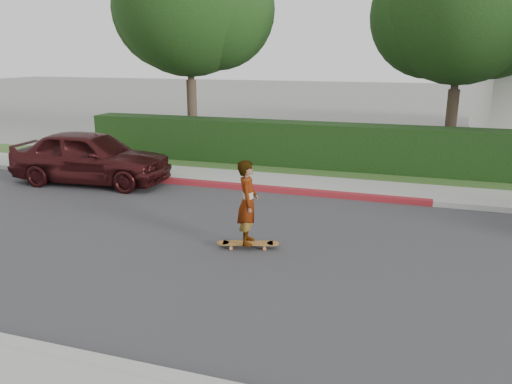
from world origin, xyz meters
TOP-DOWN VIEW (x-y plane):
  - ground at (0.00, 0.00)m, footprint 120.00×120.00m
  - road at (0.00, 0.00)m, footprint 60.00×8.00m
  - curb_far at (0.00, 4.10)m, footprint 60.00×0.20m
  - curb_red_section at (-5.00, 4.10)m, footprint 12.00×0.21m
  - sidewalk_far at (0.00, 5.00)m, footprint 60.00×1.60m
  - planting_strip at (0.00, 6.60)m, footprint 60.00×1.60m
  - hedge at (-3.00, 7.20)m, footprint 15.00×1.00m
  - flowering_shrub at (-10.01, 6.74)m, footprint 1.40×1.00m
  - tree_left at (-7.51, 8.69)m, footprint 5.99×5.21m
  - tree_center at (1.49, 9.19)m, footprint 5.66×4.84m
  - skateboard at (-2.42, 0.06)m, footprint 1.21×0.56m
  - skateboarder at (-2.42, 0.06)m, footprint 0.52×0.67m
  - car_maroon at (-8.34, 3.44)m, footprint 4.66×2.14m

SIDE VIEW (x-z plane):
  - ground at x=0.00m, z-range 0.00..0.00m
  - road at x=0.00m, z-range 0.00..0.01m
  - planting_strip at x=0.00m, z-range 0.00..0.10m
  - sidewalk_far at x=0.00m, z-range 0.00..0.12m
  - curb_far at x=0.00m, z-range 0.00..0.15m
  - curb_red_section at x=-5.00m, z-range 0.00..0.15m
  - skateboard at x=-2.42m, z-range 0.05..0.16m
  - flowering_shrub at x=-10.01m, z-range -0.12..0.78m
  - hedge at x=-3.00m, z-range 0.00..1.50m
  - car_maroon at x=-8.34m, z-range 0.00..1.55m
  - skateboarder at x=-2.42m, z-range 0.12..1.73m
  - tree_center at x=1.49m, z-range 1.18..8.62m
  - tree_left at x=-7.51m, z-range 1.26..9.26m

